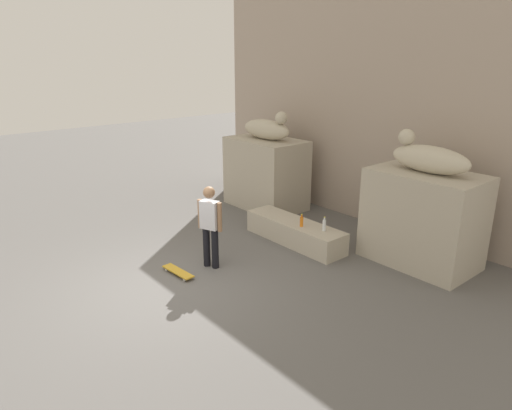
# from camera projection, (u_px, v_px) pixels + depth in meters

# --- Properties ---
(ground_plane) EXTENTS (40.00, 40.00, 0.00)m
(ground_plane) POSITION_uv_depth(u_px,v_px,m) (167.00, 287.00, 8.45)
(ground_plane) COLOR #605E5B
(facade_wall) EXTENTS (10.44, 0.60, 5.85)m
(facade_wall) POSITION_uv_depth(u_px,v_px,m) (376.00, 103.00, 11.18)
(facade_wall) COLOR #AE9C8B
(facade_wall) RESTS_ON ground_plane
(pedestal_left) EXTENTS (2.13, 1.35, 1.89)m
(pedestal_left) POSITION_uv_depth(u_px,v_px,m) (266.00, 173.00, 12.63)
(pedestal_left) COLOR #B7AD99
(pedestal_left) RESTS_ON ground_plane
(pedestal_right) EXTENTS (2.13, 1.35, 1.89)m
(pedestal_right) POSITION_uv_depth(u_px,v_px,m) (423.00, 219.00, 9.19)
(pedestal_right) COLOR #B7AD99
(pedestal_right) RESTS_ON ground_plane
(statue_reclining_left) EXTENTS (1.62, 0.63, 0.78)m
(statue_reclining_left) POSITION_uv_depth(u_px,v_px,m) (267.00, 129.00, 12.21)
(statue_reclining_left) COLOR beige
(statue_reclining_left) RESTS_ON pedestal_left
(statue_reclining_right) EXTENTS (1.60, 0.57, 0.78)m
(statue_reclining_right) POSITION_uv_depth(u_px,v_px,m) (428.00, 158.00, 8.83)
(statue_reclining_right) COLOR beige
(statue_reclining_right) RESTS_ON pedestal_right
(ledge_block) EXTENTS (2.54, 0.70, 0.50)m
(ledge_block) POSITION_uv_depth(u_px,v_px,m) (295.00, 232.00, 10.38)
(ledge_block) COLOR #B7AD99
(ledge_block) RESTS_ON ground_plane
(skater) EXTENTS (0.51, 0.32, 1.67)m
(skater) POSITION_uv_depth(u_px,v_px,m) (210.00, 223.00, 8.98)
(skater) COLOR black
(skater) RESTS_ON ground_plane
(skateboard) EXTENTS (0.81, 0.26, 0.08)m
(skateboard) POSITION_uv_depth(u_px,v_px,m) (178.00, 271.00, 8.91)
(skateboard) COLOR gold
(skateboard) RESTS_ON ground_plane
(bottle_clear) EXTENTS (0.07, 0.07, 0.31)m
(bottle_clear) POSITION_uv_depth(u_px,v_px,m) (324.00, 225.00, 9.72)
(bottle_clear) COLOR silver
(bottle_clear) RESTS_ON ledge_block
(bottle_orange) EXTENTS (0.07, 0.07, 0.28)m
(bottle_orange) POSITION_uv_depth(u_px,v_px,m) (302.00, 221.00, 9.97)
(bottle_orange) COLOR orange
(bottle_orange) RESTS_ON ledge_block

